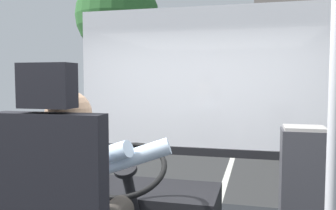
% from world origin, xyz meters
% --- Properties ---
extents(ground, '(18.00, 44.00, 0.06)m').
position_xyz_m(ground, '(0.00, 8.80, -0.02)').
color(ground, '#313131').
extents(bus_driver, '(0.80, 0.56, 0.75)m').
position_xyz_m(bus_driver, '(-0.24, -0.39, 1.45)').
color(bus_driver, '#332D28').
rests_on(bus_driver, driver_seat).
extents(handrail_pole, '(0.04, 0.04, 2.22)m').
position_xyz_m(handrail_pole, '(0.86, -0.40, 1.85)').
color(handrail_pole, '#B7B7BC').
rests_on(handrail_pole, bus_floor).
extents(fare_box, '(0.27, 0.24, 0.94)m').
position_xyz_m(fare_box, '(0.86, 0.46, 1.20)').
color(fare_box, '#333338').
rests_on(fare_box, bus_floor).
extents(windshield_panel, '(2.50, 0.08, 1.48)m').
position_xyz_m(windshield_panel, '(0.00, 1.62, 1.78)').
color(windshield_panel, silver).
extents(street_tree, '(2.73, 2.73, 5.42)m').
position_xyz_m(street_tree, '(-3.95, 9.18, 4.03)').
color(street_tree, '#4C3828').
rests_on(street_tree, ground).
extents(parked_car_silver, '(1.76, 3.97, 1.38)m').
position_xyz_m(parked_car_silver, '(4.20, 17.11, 0.71)').
color(parked_car_silver, silver).
rests_on(parked_car_silver, ground).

